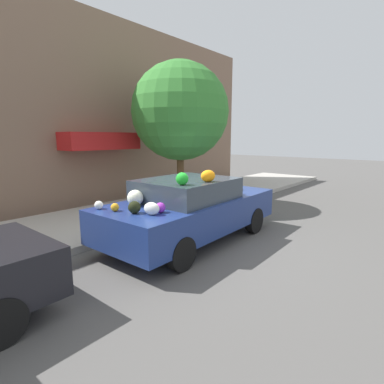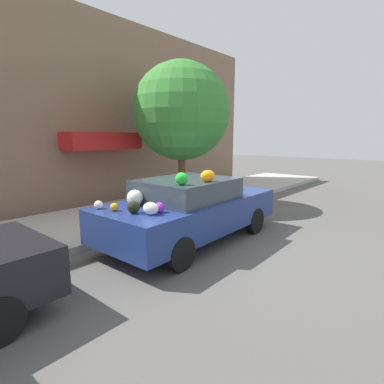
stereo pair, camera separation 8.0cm
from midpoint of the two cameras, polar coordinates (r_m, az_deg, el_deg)
The scene contains 6 objects.
ground_plane at distance 6.93m, azimuth -0.22°, elevation -8.94°, with size 60.00×60.00×0.00m, color #565451.
sidewalk_curb at distance 8.85m, azimuth -13.51°, elevation -4.43°, with size 24.00×3.20×0.15m.
building_facade at distance 10.52m, azimuth -21.43°, elevation 14.29°, with size 18.00×1.20×6.34m.
street_tree at distance 10.01m, azimuth -1.79°, elevation 15.02°, with size 3.14×3.14×4.53m.
fire_hydrant at distance 7.70m, azimuth -9.13°, elevation -3.24°, with size 0.20×0.20×0.70m.
art_car at distance 6.64m, azimuth 0.22°, elevation -3.04°, with size 4.42×1.98×1.65m.
Camera 2 is at (-4.88, -4.35, 2.29)m, focal length 28.00 mm.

